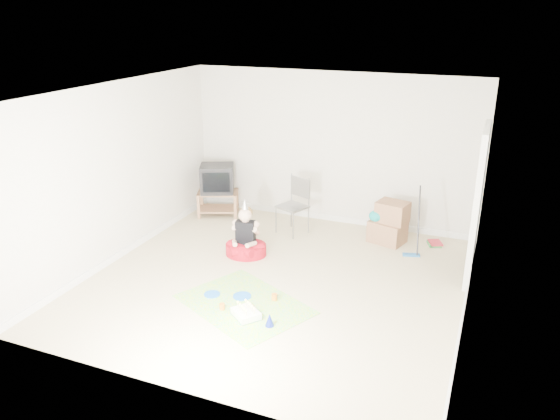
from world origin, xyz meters
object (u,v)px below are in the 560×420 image
at_px(folding_chair, 292,207).
at_px(birthday_cake, 246,314).
at_px(tv_stand, 218,201).
at_px(seated_woman, 246,243).
at_px(crt_tv, 217,178).
at_px(cardboard_boxes, 389,223).

xyz_separation_m(folding_chair, birthday_cake, (0.43, -2.72, -0.42)).
xyz_separation_m(tv_stand, seated_woman, (1.20, -1.35, -0.07)).
distance_m(seated_woman, birthday_cake, 1.82).
relative_size(folding_chair, birthday_cake, 2.26).
distance_m(crt_tv, seated_woman, 1.88).
xyz_separation_m(folding_chair, cardboard_boxes, (1.57, 0.22, -0.14)).
bearing_deg(seated_woman, folding_chair, 72.29).
distance_m(tv_stand, seated_woman, 1.81).
relative_size(cardboard_boxes, seated_woman, 0.76).
bearing_deg(seated_woman, tv_stand, 131.57).
height_order(crt_tv, birthday_cake, crt_tv).
relative_size(cardboard_boxes, birthday_cake, 1.61).
distance_m(cardboard_boxes, birthday_cake, 3.16).
bearing_deg(cardboard_boxes, tv_stand, 179.00).
bearing_deg(birthday_cake, folding_chair, 99.10).
distance_m(folding_chair, cardboard_boxes, 1.59).
xyz_separation_m(crt_tv, seated_woman, (1.20, -1.35, -0.50)).
bearing_deg(tv_stand, cardboard_boxes, -1.00).
distance_m(cardboard_boxes, seated_woman, 2.32).
relative_size(tv_stand, birthday_cake, 1.95).
relative_size(crt_tv, seated_woman, 0.64).
bearing_deg(birthday_cake, tv_stand, 123.53).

